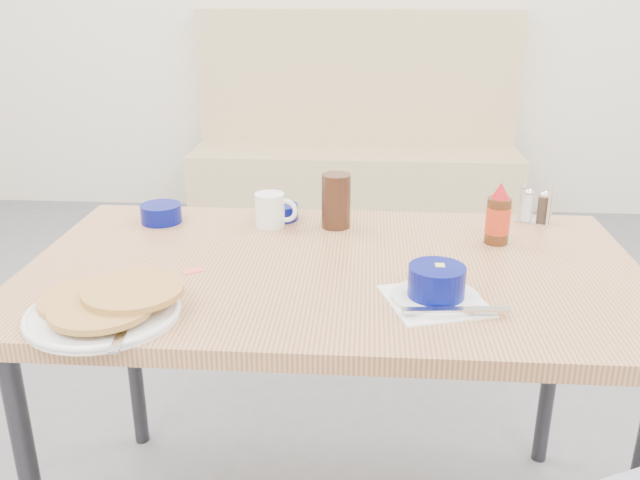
# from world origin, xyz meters

# --- Properties ---
(booth_bench) EXTENTS (1.90, 0.56, 1.22)m
(booth_bench) POSITION_xyz_m (0.00, 2.78, 0.35)
(booth_bench) COLOR tan
(booth_bench) RESTS_ON ground
(dining_table) EXTENTS (1.40, 0.80, 0.76)m
(dining_table) POSITION_xyz_m (0.00, 0.25, 0.70)
(dining_table) COLOR tan
(dining_table) RESTS_ON ground
(pancake_plate) EXTENTS (0.30, 0.31, 0.05)m
(pancake_plate) POSITION_xyz_m (-0.42, -0.03, 0.78)
(pancake_plate) COLOR white
(pancake_plate) RESTS_ON dining_table
(coffee_mug) EXTENTS (0.11, 0.08, 0.09)m
(coffee_mug) POSITION_xyz_m (-0.18, 0.51, 0.81)
(coffee_mug) COLOR white
(coffee_mug) RESTS_ON dining_table
(grits_setting) EXTENTS (0.25, 0.24, 0.08)m
(grits_setting) POSITION_xyz_m (0.22, 0.07, 0.79)
(grits_setting) COLOR white
(grits_setting) RESTS_ON dining_table
(creamer_bowl) EXTENTS (0.11, 0.11, 0.05)m
(creamer_bowl) POSITION_xyz_m (-0.48, 0.52, 0.78)
(creamer_bowl) COLOR #040B63
(creamer_bowl) RESTS_ON dining_table
(butter_bowl) EXTENTS (0.09, 0.09, 0.04)m
(butter_bowl) POSITION_xyz_m (-0.16, 0.56, 0.78)
(butter_bowl) COLOR #040B63
(butter_bowl) RESTS_ON dining_table
(amber_tumbler) EXTENTS (0.10, 0.10, 0.14)m
(amber_tumbler) POSITION_xyz_m (-0.01, 0.51, 0.83)
(amber_tumbler) COLOR #341C10
(amber_tumbler) RESTS_ON dining_table
(condiment_caddy) EXTENTS (0.10, 0.08, 0.11)m
(condiment_caddy) POSITION_xyz_m (0.53, 0.59, 0.80)
(condiment_caddy) COLOR silver
(condiment_caddy) RESTS_ON dining_table
(syrup_bottle) EXTENTS (0.06, 0.06, 0.16)m
(syrup_bottle) POSITION_xyz_m (0.40, 0.42, 0.83)
(syrup_bottle) COLOR #47230F
(syrup_bottle) RESTS_ON dining_table
(sugar_wrapper) EXTENTS (0.05, 0.05, 0.00)m
(sugar_wrapper) POSITION_xyz_m (-0.31, 0.19, 0.76)
(sugar_wrapper) COLOR #F75C52
(sugar_wrapper) RESTS_ON dining_table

